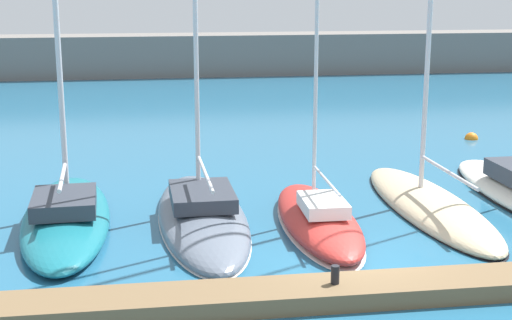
% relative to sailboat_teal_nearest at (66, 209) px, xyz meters
% --- Properties ---
extents(ground_plane, '(120.00, 120.00, 0.00)m').
position_rel_sailboat_teal_nearest_xyz_m(ground_plane, '(7.78, -4.58, -0.51)').
color(ground_plane, '#236084').
extents(dock_pier, '(20.58, 1.41, 0.44)m').
position_rel_sailboat_teal_nearest_xyz_m(dock_pier, '(7.78, -6.61, -0.29)').
color(dock_pier, brown).
rests_on(dock_pier, ground_plane).
extents(breakwater_seawall, '(108.00, 3.90, 3.19)m').
position_rel_sailboat_teal_nearest_xyz_m(breakwater_seawall, '(7.78, 36.98, 1.08)').
color(breakwater_seawall, slate).
rests_on(breakwater_seawall, ground_plane).
extents(sailboat_teal_nearest, '(3.05, 9.47, 20.54)m').
position_rel_sailboat_teal_nearest_xyz_m(sailboat_teal_nearest, '(0.00, 0.00, 0.00)').
color(sailboat_teal_nearest, '#19707F').
rests_on(sailboat_teal_nearest, ground_plane).
extents(sailboat_slate_second, '(2.88, 9.74, 15.60)m').
position_rel_sailboat_teal_nearest_xyz_m(sailboat_slate_second, '(4.13, -0.26, -0.27)').
color(sailboat_slate_second, slate).
rests_on(sailboat_slate_second, ground_plane).
extents(sailboat_red_third, '(2.25, 7.47, 16.24)m').
position_rel_sailboat_teal_nearest_xyz_m(sailboat_red_third, '(7.56, -1.35, -0.15)').
color(sailboat_red_third, '#B72D28').
rests_on(sailboat_red_third, ground_plane).
extents(sailboat_sand_fourth, '(2.58, 9.83, 20.20)m').
position_rel_sailboat_teal_nearest_xyz_m(sailboat_sand_fourth, '(11.57, -0.03, -0.20)').
color(sailboat_sand_fourth, beige).
rests_on(sailboat_sand_fourth, ground_plane).
extents(mooring_buoy_orange, '(0.63, 0.63, 0.63)m').
position_rel_sailboat_teal_nearest_xyz_m(mooring_buoy_orange, '(17.69, 10.31, -0.51)').
color(mooring_buoy_orange, orange).
rests_on(mooring_buoy_orange, ground_plane).
extents(dock_bollard, '(0.20, 0.20, 0.44)m').
position_rel_sailboat_teal_nearest_xyz_m(dock_bollard, '(6.72, -6.61, 0.15)').
color(dock_bollard, black).
rests_on(dock_bollard, dock_pier).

